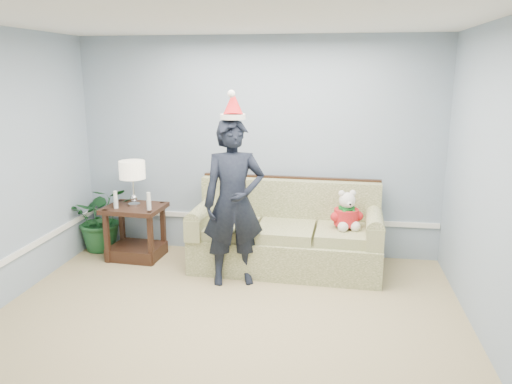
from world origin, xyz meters
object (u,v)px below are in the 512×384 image
object	(u,v)px
side_table	(136,237)
houseplant	(102,218)
man	(234,203)
teddy_bear	(346,215)
table_lamp	(132,172)
sofa	(287,237)

from	to	relation	value
side_table	houseplant	xyz separation A→B (m)	(-0.54, 0.21, 0.17)
man	teddy_bear	world-z (taller)	man
side_table	table_lamp	bearing A→B (deg)	109.61
sofa	man	world-z (taller)	man
side_table	houseplant	world-z (taller)	houseplant
side_table	houseplant	bearing A→B (deg)	158.51
teddy_bear	table_lamp	bearing A→B (deg)	161.19
side_table	teddy_bear	distance (m)	2.60
houseplant	teddy_bear	bearing A→B (deg)	-5.48
table_lamp	man	size ratio (longest dim) A/B	0.31
sofa	side_table	xyz separation A→B (m)	(-1.88, -0.02, -0.10)
side_table	teddy_bear	xyz separation A→B (m)	(2.56, -0.09, 0.44)
man	teddy_bear	size ratio (longest dim) A/B	3.99
table_lamp	teddy_bear	distance (m)	2.60
side_table	table_lamp	world-z (taller)	table_lamp
houseplant	teddy_bear	world-z (taller)	teddy_bear
sofa	table_lamp	bearing A→B (deg)	-178.08
man	sofa	bearing A→B (deg)	29.76
table_lamp	sofa	bearing A→B (deg)	-0.10
man	teddy_bear	bearing A→B (deg)	3.69
sofa	side_table	bearing A→B (deg)	-177.49
table_lamp	teddy_bear	world-z (taller)	table_lamp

